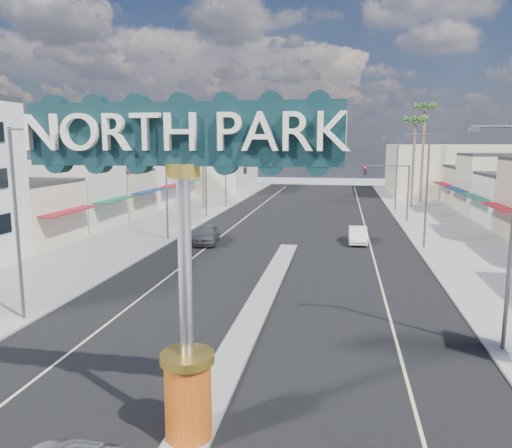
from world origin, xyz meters
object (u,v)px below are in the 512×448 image
at_px(palm_right_mid, 415,124).
at_px(streetlight_l_far, 227,168).
at_px(streetlight_l_near, 19,214).
at_px(car_parked_right, 358,235).
at_px(streetlight_r_far, 395,170).
at_px(streetlight_r_mid, 425,185).
at_px(palm_right_far, 425,112).
at_px(traffic_signal_right, 391,181).
at_px(streetlight_r_near, 508,227).
at_px(streetlight_l_mid, 168,181).
at_px(palm_left_far, 202,116).
at_px(traffic_signal_left, 222,179).
at_px(gateway_sign, 184,234).
at_px(car_parked_left, 207,234).

bearing_deg(palm_right_mid, streetlight_l_far, -170.31).
distance_m(streetlight_l_near, car_parked_right, 27.07).
bearing_deg(streetlight_l_near, streetlight_r_far, 63.58).
distance_m(streetlight_r_mid, palm_right_far, 33.14).
relative_size(traffic_signal_right, streetlight_r_near, 0.67).
distance_m(streetlight_l_mid, palm_left_far, 21.16).
xyz_separation_m(palm_right_far, car_parked_right, (-9.50, -30.56, -11.69)).
distance_m(streetlight_l_mid, car_parked_right, 16.58).
height_order(traffic_signal_left, streetlight_l_far, streetlight_l_far).
xyz_separation_m(gateway_sign, car_parked_right, (5.50, 29.46, -5.23)).
bearing_deg(streetlight_l_far, streetlight_l_mid, -90.00).
bearing_deg(car_parked_left, streetlight_l_mid, 157.72).
bearing_deg(streetlight_l_far, car_parked_right, -52.23).
distance_m(streetlight_l_mid, palm_right_far, 41.53).
distance_m(traffic_signal_left, streetlight_l_near, 34.03).
xyz_separation_m(streetlight_l_near, streetlight_r_far, (20.87, 42.00, 0.00)).
xyz_separation_m(traffic_signal_left, palm_left_far, (-3.82, 6.01, 7.22)).
distance_m(gateway_sign, car_parked_right, 30.42).
bearing_deg(palm_right_far, streetlight_l_near, -116.06).
height_order(traffic_signal_left, streetlight_l_near, streetlight_l_near).
relative_size(streetlight_l_mid, palm_left_far, 0.69).
height_order(streetlight_l_near, streetlight_l_mid, same).
xyz_separation_m(gateway_sign, palm_right_mid, (13.00, 54.02, 4.67)).
bearing_deg(car_parked_left, streetlight_l_far, 91.26).
relative_size(traffic_signal_left, streetlight_l_far, 0.67).
bearing_deg(streetlight_l_near, gateway_sign, -37.55).
bearing_deg(streetlight_l_near, palm_left_far, 93.67).
height_order(traffic_signal_right, streetlight_r_far, streetlight_r_far).
bearing_deg(traffic_signal_right, streetlight_l_far, 157.80).
height_order(streetlight_l_far, palm_right_far, palm_right_far).
distance_m(gateway_sign, traffic_signal_right, 43.04).
relative_size(traffic_signal_left, streetlight_r_mid, 0.67).
height_order(streetlight_l_near, palm_right_far, palm_right_far).
height_order(streetlight_r_near, car_parked_right, streetlight_r_near).
height_order(streetlight_l_near, car_parked_left, streetlight_l_near).
distance_m(streetlight_r_near, palm_right_mid, 46.40).
bearing_deg(car_parked_left, traffic_signal_right, 35.36).
distance_m(streetlight_r_near, streetlight_r_mid, 20.00).
relative_size(gateway_sign, car_parked_right, 2.17).
bearing_deg(streetlight_r_near, palm_right_far, 84.98).
height_order(streetlight_l_far, palm_left_far, palm_left_far).
bearing_deg(palm_right_mid, streetlight_l_mid, -132.03).
xyz_separation_m(streetlight_r_near, car_parked_right, (-4.93, 21.44, -4.37)).
bearing_deg(streetlight_r_near, streetlight_l_mid, 136.21).
bearing_deg(streetlight_r_mid, palm_right_mid, 84.36).
bearing_deg(palm_left_far, car_parked_left, -73.70).
relative_size(traffic_signal_left, streetlight_r_far, 0.67).
relative_size(streetlight_r_mid, car_parked_right, 2.14).
bearing_deg(streetlight_l_mid, palm_right_far, 51.52).
height_order(traffic_signal_right, streetlight_l_near, streetlight_l_near).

